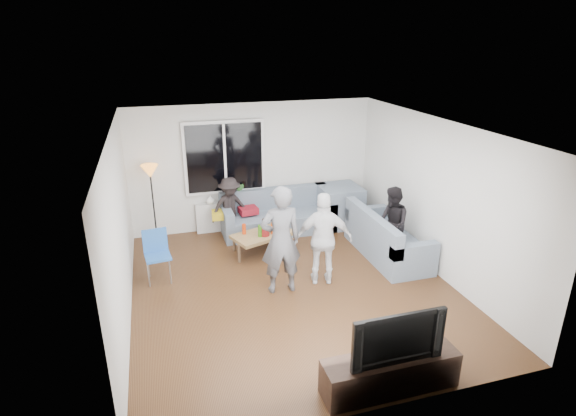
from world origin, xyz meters
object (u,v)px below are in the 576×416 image
object	(u,v)px
sofa_right_section	(388,234)
player_right	(324,239)
spectator_back	(230,208)
player_left	(281,240)
sofa_back_section	(278,212)
floor_lamp	(153,205)
television	(394,334)
tv_console	(390,373)
coffee_table	(263,243)
side_chair	(158,257)
spectator_right	(392,224)

from	to	relation	value
sofa_right_section	player_right	xyz separation A→B (m)	(-1.49, -0.60, 0.35)
spectator_back	player_left	bearing A→B (deg)	-93.92
sofa_back_section	player_left	bearing A→B (deg)	-104.37
sofa_back_section	floor_lamp	xyz separation A→B (m)	(-2.44, 0.17, 0.36)
sofa_back_section	spectator_back	xyz separation A→B (m)	(-0.98, 0.03, 0.19)
television	tv_console	bearing A→B (deg)	0.00
sofa_back_section	tv_console	distance (m)	4.77
sofa_right_section	floor_lamp	bearing A→B (deg)	66.05
player_left	floor_lamp	bearing A→B (deg)	-51.90
sofa_right_section	spectator_back	world-z (taller)	spectator_back
tv_console	coffee_table	bearing A→B (deg)	98.20
floor_lamp	player_left	world-z (taller)	player_left
side_chair	player_right	size ratio (longest dim) A/B	0.55
floor_lamp	spectator_right	distance (m)	4.50
sofa_right_section	television	bearing A→B (deg)	152.62
side_chair	floor_lamp	bearing A→B (deg)	83.53
player_left	player_right	distance (m)	0.74
floor_lamp	sofa_back_section	bearing A→B (deg)	-4.03
sofa_right_section	side_chair	world-z (taller)	side_chair
spectator_back	tv_console	size ratio (longest dim) A/B	0.77
player_right	spectator_back	bearing A→B (deg)	-47.24
sofa_back_section	tv_console	xyz separation A→B (m)	(0.01, -4.77, -0.20)
spectator_back	television	size ratio (longest dim) A/B	1.13
player_left	player_right	size ratio (longest dim) A/B	1.13
coffee_table	side_chair	distance (m)	1.97
spectator_back	television	world-z (taller)	spectator_back
player_right	coffee_table	bearing A→B (deg)	-46.23
sofa_right_section	coffee_table	world-z (taller)	sofa_right_section
sofa_right_section	sofa_back_section	bearing A→B (deg)	44.98
tv_console	player_right	bearing A→B (deg)	86.93
player_left	coffee_table	bearing A→B (deg)	-90.50
floor_lamp	television	xyz separation A→B (m)	(2.45, -4.94, -0.02)
player_right	television	distance (m)	2.54
side_chair	spectator_right	bearing A→B (deg)	-11.09
sofa_back_section	spectator_back	distance (m)	1.00
television	player_left	bearing A→B (deg)	103.58
sofa_back_section	floor_lamp	size ratio (longest dim) A/B	1.47
floor_lamp	player_left	xyz separation A→B (m)	(1.85, -2.46, 0.10)
sofa_right_section	player_left	distance (m)	2.36
player_left	player_right	bearing A→B (deg)	-174.16
television	spectator_back	bearing A→B (deg)	101.69
sofa_back_section	spectator_right	size ratio (longest dim) A/B	1.71
floor_lamp	player_left	size ratio (longest dim) A/B	0.89
player_right	spectator_right	bearing A→B (deg)	-145.66
coffee_table	tv_console	world-z (taller)	tv_console
floor_lamp	player_right	bearing A→B (deg)	-42.94
side_chair	spectator_right	world-z (taller)	spectator_right
sofa_back_section	television	xyz separation A→B (m)	(0.01, -4.77, 0.33)
spectator_right	television	xyz separation A→B (m)	(-1.62, -3.02, 0.08)
player_left	spectator_back	world-z (taller)	player_left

